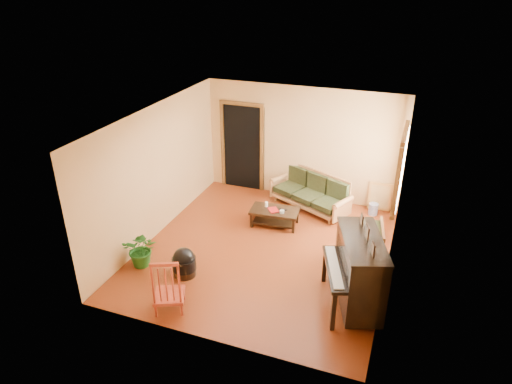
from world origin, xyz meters
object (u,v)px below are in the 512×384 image
at_px(ceramic_crock, 373,209).
at_px(potted_plant, 142,249).
at_px(coffee_table, 275,217).
at_px(piano, 359,273).
at_px(sofa, 310,192).
at_px(footstool, 184,265).
at_px(red_chair, 168,282).
at_px(armchair, 358,247).

distance_m(ceramic_crock, potted_plant, 4.99).
height_order(coffee_table, piano, piano).
height_order(sofa, piano, piano).
height_order(sofa, potted_plant, sofa).
distance_m(footstool, red_chair, 0.93).
relative_size(footstool, ceramic_crock, 1.62).
xyz_separation_m(sofa, footstool, (-1.43, -3.20, -0.20)).
relative_size(sofa, piano, 1.34).
bearing_deg(potted_plant, coffee_table, 50.91).
xyz_separation_m(coffee_table, footstool, (-0.94, -2.20, 0.02)).
bearing_deg(coffee_table, footstool, -113.05).
height_order(sofa, red_chair, red_chair).
height_order(sofa, footstool, sofa).
bearing_deg(coffee_table, potted_plant, -129.09).
bearing_deg(red_chair, footstool, 79.29).
bearing_deg(ceramic_crock, red_chair, -121.65).
distance_m(coffee_table, piano, 2.83).
xyz_separation_m(piano, potted_plant, (-3.79, -0.25, -0.27)).
xyz_separation_m(sofa, red_chair, (-1.22, -4.05, 0.10)).
distance_m(sofa, piano, 3.32).
bearing_deg(ceramic_crock, footstool, -129.76).
distance_m(sofa, coffee_table, 1.13).
distance_m(sofa, potted_plant, 3.92).
bearing_deg(ceramic_crock, piano, -87.61).
height_order(coffee_table, red_chair, red_chair).
relative_size(piano, footstool, 3.30).
bearing_deg(coffee_table, red_chair, -103.51).
bearing_deg(footstool, sofa, 65.96).
bearing_deg(ceramic_crock, armchair, -90.72).
xyz_separation_m(piano, red_chair, (-2.74, -1.11, -0.12)).
distance_m(footstool, potted_plant, 0.86).
bearing_deg(potted_plant, red_chair, -39.28).
height_order(piano, ceramic_crock, piano).
xyz_separation_m(footstool, potted_plant, (-0.85, 0.00, 0.14)).
bearing_deg(red_chair, piano, -1.92).
bearing_deg(red_chair, coffee_table, 52.49).
bearing_deg(armchair, red_chair, -151.00).
bearing_deg(armchair, footstool, -166.14).
bearing_deg(red_chair, armchair, 14.66).
height_order(footstool, ceramic_crock, footstool).
bearing_deg(red_chair, potted_plant, 116.72).
distance_m(coffee_table, footstool, 2.39).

